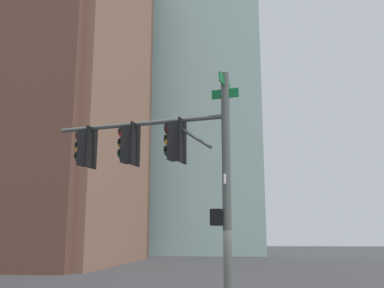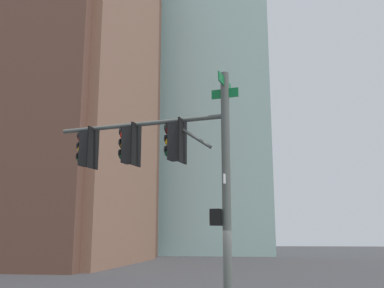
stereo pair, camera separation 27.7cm
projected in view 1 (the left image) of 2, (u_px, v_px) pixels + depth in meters
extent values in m
cylinder|color=#4C514C|center=(227.00, 199.00, 10.75)|extent=(0.22, 0.22, 6.50)
cylinder|color=#4C514C|center=(139.00, 124.00, 11.96)|extent=(1.15, 4.79, 0.12)
cylinder|color=#4C514C|center=(193.00, 136.00, 11.37)|extent=(0.30, 1.03, 0.75)
cube|color=#0F6B33|center=(225.00, 83.00, 11.36)|extent=(1.06, 0.26, 0.24)
cube|color=#0F6B33|center=(225.00, 94.00, 11.30)|extent=(0.18, 0.70, 0.24)
cube|color=white|center=(227.00, 180.00, 10.85)|extent=(0.45, 0.12, 0.24)
cube|color=black|center=(176.00, 141.00, 11.50)|extent=(0.40, 0.40, 1.00)
cube|color=black|center=(182.00, 141.00, 11.44)|extent=(0.54, 0.15, 1.16)
sphere|color=#470A07|center=(168.00, 131.00, 11.62)|extent=(0.20, 0.20, 0.20)
cylinder|color=black|center=(166.00, 128.00, 11.66)|extent=(0.23, 0.09, 0.23)
sphere|color=#F29E0C|center=(168.00, 142.00, 11.56)|extent=(0.20, 0.20, 0.20)
cylinder|color=black|center=(166.00, 139.00, 11.60)|extent=(0.23, 0.09, 0.23)
sphere|color=#0A3819|center=(168.00, 153.00, 11.50)|extent=(0.20, 0.20, 0.20)
cylinder|color=black|center=(166.00, 150.00, 11.54)|extent=(0.23, 0.09, 0.23)
cube|color=black|center=(129.00, 145.00, 11.93)|extent=(0.40, 0.40, 1.00)
cube|color=black|center=(135.00, 144.00, 11.87)|extent=(0.54, 0.15, 1.16)
sphere|color=red|center=(123.00, 135.00, 12.06)|extent=(0.20, 0.20, 0.20)
cylinder|color=black|center=(121.00, 132.00, 12.10)|extent=(0.23, 0.09, 0.23)
sphere|color=#4C330A|center=(122.00, 145.00, 11.99)|extent=(0.20, 0.20, 0.20)
cylinder|color=black|center=(120.00, 142.00, 12.03)|extent=(0.23, 0.09, 0.23)
sphere|color=#0A3819|center=(122.00, 156.00, 11.93)|extent=(0.20, 0.20, 0.20)
cylinder|color=black|center=(120.00, 153.00, 11.97)|extent=(0.23, 0.09, 0.23)
cube|color=black|center=(86.00, 148.00, 12.36)|extent=(0.40, 0.40, 1.00)
cube|color=black|center=(91.00, 148.00, 12.30)|extent=(0.54, 0.15, 1.16)
sphere|color=#470A07|center=(80.00, 138.00, 12.49)|extent=(0.20, 0.20, 0.20)
cylinder|color=black|center=(78.00, 135.00, 12.53)|extent=(0.23, 0.09, 0.23)
sphere|color=#F29E0C|center=(79.00, 148.00, 12.43)|extent=(0.20, 0.20, 0.20)
cylinder|color=black|center=(77.00, 146.00, 12.47)|extent=(0.23, 0.09, 0.23)
sphere|color=#0A3819|center=(79.00, 159.00, 12.37)|extent=(0.20, 0.20, 0.20)
cylinder|color=black|center=(77.00, 156.00, 12.40)|extent=(0.23, 0.09, 0.23)
cube|color=black|center=(217.00, 217.00, 10.74)|extent=(0.41, 0.32, 0.40)
cube|color=#EA5914|center=(212.00, 217.00, 10.79)|extent=(0.25, 0.07, 0.28)
cube|color=brown|center=(29.00, 52.00, 44.43)|extent=(24.44, 20.05, 41.23)
cube|color=#845B47|center=(37.00, 86.00, 41.79)|extent=(18.71, 17.70, 32.68)
cube|color=#9EC6C1|center=(173.00, 72.00, 71.17)|extent=(25.03, 27.05, 56.88)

